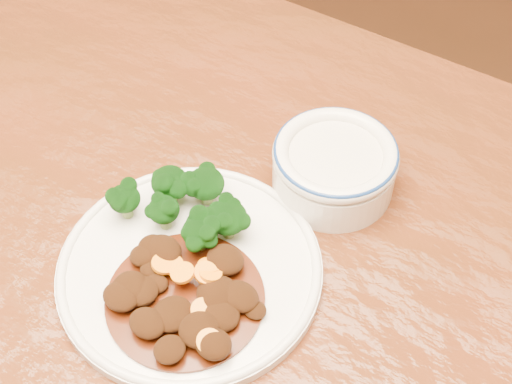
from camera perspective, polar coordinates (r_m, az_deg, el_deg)
The scene contains 5 objects.
dining_table at distance 0.76m, azimuth -7.54°, elevation -10.04°, with size 1.59×1.05×0.75m.
dinner_plate at distance 0.68m, azimuth -5.32°, elevation -6.08°, with size 0.25×0.25×0.02m.
broccoli_florets at distance 0.69m, azimuth -5.38°, elevation -1.12°, with size 0.13×0.10×0.04m.
mince_stew at distance 0.65m, azimuth -5.87°, elevation -8.38°, with size 0.15×0.15×0.03m.
dip_bowl at distance 0.73m, azimuth 6.28°, elevation 2.14°, with size 0.13×0.13×0.06m.
Camera 1 is at (0.31, -0.23, 1.32)m, focal length 50.00 mm.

